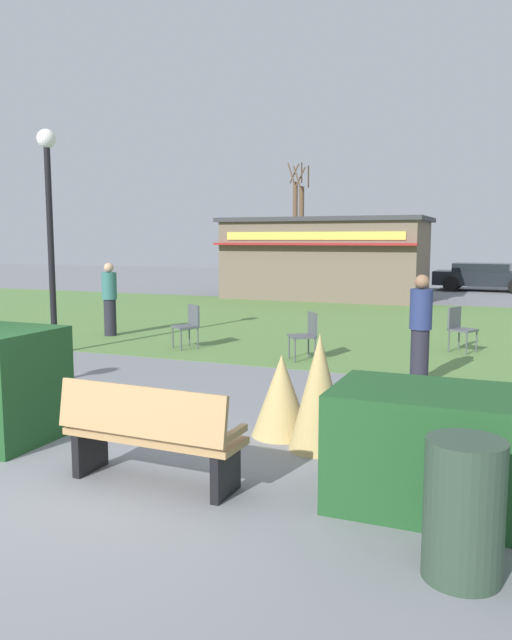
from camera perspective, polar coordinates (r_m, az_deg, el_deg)
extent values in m
plane|color=slate|center=(6.06, -17.57, -14.52)|extent=(80.00, 80.00, 0.00)
cube|color=#5B8442|center=(16.60, 9.45, -0.45)|extent=(36.00, 12.00, 0.01)
cube|color=tan|center=(5.89, -9.24, -10.29)|extent=(1.71, 0.53, 0.06)
cube|color=tan|center=(5.63, -10.53, -8.16)|extent=(1.70, 0.17, 0.44)
cube|color=black|center=(6.37, -14.80, -11.20)|extent=(0.09, 0.44, 0.45)
cube|color=black|center=(5.61, -2.76, -13.53)|extent=(0.09, 0.44, 0.45)
cube|color=tan|center=(6.32, -15.48, -8.10)|extent=(0.07, 0.44, 0.06)
cube|color=tan|center=(5.46, -2.02, -10.27)|extent=(0.07, 0.44, 0.06)
cube|color=#1E4C23|center=(5.51, 18.74, -11.34)|extent=(2.22, 1.10, 0.99)
cone|color=tan|center=(6.70, 5.76, -6.49)|extent=(0.64, 0.64, 1.25)
cone|color=tan|center=(7.17, 2.32, -6.83)|extent=(0.68, 0.68, 0.94)
cylinder|color=black|center=(12.94, -17.77, -2.46)|extent=(0.22, 0.22, 0.20)
cylinder|color=black|center=(12.77, -18.10, 5.84)|extent=(0.12, 0.12, 3.94)
sphere|color=white|center=(12.91, -18.49, 15.34)|extent=(0.36, 0.36, 0.36)
cylinder|color=#2D4233|center=(4.49, 18.32, -16.01)|extent=(0.52, 0.52, 0.94)
cube|color=#6B5B4C|center=(24.04, 6.34, 5.39)|extent=(7.26, 3.57, 2.86)
cube|color=#333338|center=(24.04, 6.39, 8.99)|extent=(7.56, 3.87, 0.16)
cube|color=maroon|center=(22.15, 4.93, 6.88)|extent=(7.36, 0.36, 0.08)
cube|color=#D8CC4C|center=(22.30, 5.07, 7.61)|extent=(6.53, 0.04, 0.28)
cube|color=#4C5156|center=(13.02, 18.27, -0.87)|extent=(0.59, 0.59, 0.04)
cube|color=#4C5156|center=(13.09, 17.55, 0.18)|extent=(0.22, 0.42, 0.44)
cylinder|color=#4C5156|center=(12.80, 18.56, -2.03)|extent=(0.03, 0.03, 0.45)
cylinder|color=#4C5156|center=(13.13, 19.37, -1.84)|extent=(0.03, 0.03, 0.45)
cylinder|color=#4C5156|center=(12.98, 17.09, -1.85)|extent=(0.03, 0.03, 0.45)
cylinder|color=#4C5156|center=(13.31, 17.93, -1.66)|extent=(0.03, 0.03, 0.45)
cube|color=#4C5156|center=(12.90, -6.45, -0.61)|extent=(0.61, 0.61, 0.04)
cube|color=#4C5156|center=(12.96, -5.68, 0.42)|extent=(0.39, 0.28, 0.44)
cylinder|color=#4C5156|center=(13.02, -7.56, -1.56)|extent=(0.03, 0.03, 0.45)
cylinder|color=#4C5156|center=(12.68, -6.82, -1.78)|extent=(0.03, 0.03, 0.45)
cylinder|color=#4C5156|center=(13.19, -6.07, -1.42)|extent=(0.03, 0.03, 0.45)
cylinder|color=#4C5156|center=(12.85, -5.30, -1.64)|extent=(0.03, 0.03, 0.45)
cube|color=#4C5156|center=(11.59, 4.19, -1.48)|extent=(0.61, 0.61, 0.04)
cube|color=#4C5156|center=(11.62, 5.14, -0.38)|extent=(0.29, 0.38, 0.44)
cylinder|color=#4C5156|center=(11.76, 3.02, -2.46)|extent=(0.03, 0.03, 0.45)
cylinder|color=#4C5156|center=(11.40, 3.54, -2.78)|extent=(0.03, 0.03, 0.45)
cylinder|color=#4C5156|center=(11.86, 4.78, -2.39)|extent=(0.03, 0.03, 0.45)
cylinder|color=#4C5156|center=(11.51, 5.36, -2.70)|extent=(0.03, 0.03, 0.45)
cylinder|color=#23232D|center=(14.92, -13.09, 0.22)|extent=(0.28, 0.28, 0.85)
cylinder|color=#336B66|center=(14.85, -13.17, 3.03)|extent=(0.34, 0.34, 0.62)
sphere|color=tan|center=(14.83, -13.22, 4.65)|extent=(0.22, 0.22, 0.22)
cylinder|color=#23232D|center=(10.06, 14.61, -3.20)|extent=(0.28, 0.28, 0.85)
cylinder|color=navy|center=(9.96, 14.75, 0.96)|extent=(0.34, 0.34, 0.62)
sphere|color=#8C6647|center=(9.92, 14.83, 3.37)|extent=(0.22, 0.22, 0.22)
cube|color=#2D6638|center=(29.68, 9.44, 4.00)|extent=(4.24, 1.89, 0.60)
cube|color=black|center=(29.69, 9.17, 4.84)|extent=(2.34, 1.63, 0.44)
cylinder|color=black|center=(30.37, 12.20, 3.57)|extent=(0.64, 0.23, 0.64)
cylinder|color=black|center=(28.55, 11.61, 3.36)|extent=(0.64, 0.23, 0.64)
cylinder|color=black|center=(30.88, 7.41, 3.74)|extent=(0.64, 0.23, 0.64)
cylinder|color=black|center=(29.10, 6.54, 3.53)|extent=(0.64, 0.23, 0.64)
cube|color=black|center=(28.94, 20.07, 3.57)|extent=(4.28, 2.01, 0.60)
cube|color=black|center=(28.94, 19.81, 4.44)|extent=(2.39, 1.70, 0.44)
cylinder|color=black|center=(30.02, 17.74, 3.35)|extent=(0.65, 0.25, 0.64)
cylinder|color=black|center=(28.20, 17.24, 3.13)|extent=(0.65, 0.25, 0.64)
cylinder|color=brown|center=(33.96, 4.12, 7.79)|extent=(0.28, 0.28, 5.01)
cylinder|color=brown|center=(34.11, 4.77, 12.83)|extent=(0.25, 0.58, 1.12)
cylinder|color=brown|center=(34.46, 4.05, 12.79)|extent=(0.54, 0.36, 1.12)
cylinder|color=brown|center=(33.89, 3.72, 12.88)|extent=(0.54, 0.35, 1.12)
cylinder|color=brown|center=(36.68, 3.56, 8.13)|extent=(0.28, 0.28, 5.49)
cylinder|color=brown|center=(36.86, 4.16, 13.18)|extent=(0.25, 0.58, 1.12)
cylinder|color=brown|center=(37.21, 3.49, 13.13)|extent=(0.54, 0.36, 1.12)
cylinder|color=brown|center=(36.64, 3.18, 13.22)|extent=(0.54, 0.35, 1.12)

